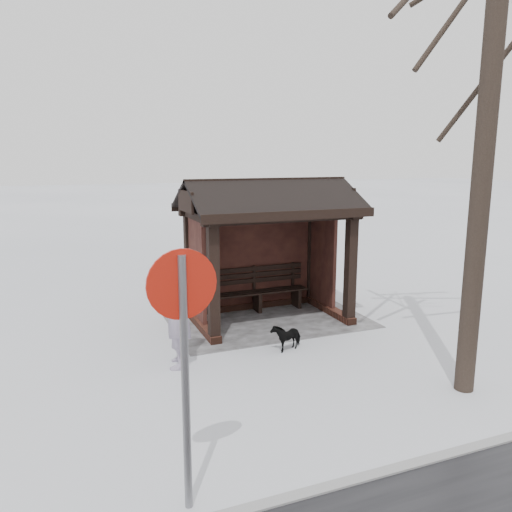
{
  "coord_description": "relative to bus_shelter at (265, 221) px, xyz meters",
  "views": [
    {
      "loc": [
        4.11,
        9.65,
        3.51
      ],
      "look_at": [
        0.6,
        0.8,
        1.62
      ],
      "focal_mm": 35.0,
      "sensor_mm": 36.0,
      "label": 1
    }
  ],
  "objects": [
    {
      "name": "kerb",
      "position": [
        0.0,
        5.66,
        -2.16
      ],
      "size": [
        120.0,
        0.15,
        0.06
      ],
      "primitive_type": "cube",
      "color": "gray",
      "rests_on": "ground"
    },
    {
      "name": "pedestrian",
      "position": [
        2.39,
        1.86,
        -1.19
      ],
      "size": [
        0.62,
        0.8,
        1.95
      ],
      "primitive_type": "imported",
      "rotation": [
        0.0,
        0.0,
        1.33
      ],
      "color": "#93879F",
      "rests_on": "ground"
    },
    {
      "name": "bus_shelter",
      "position": [
        0.0,
        0.0,
        0.0
      ],
      "size": [
        3.6,
        2.4,
        3.09
      ],
      "color": "#391E14",
      "rests_on": "ground"
    },
    {
      "name": "road_sign",
      "position": [
        3.09,
        5.35,
        -0.26
      ],
      "size": [
        0.69,
        0.11,
        2.68
      ],
      "rotation": [
        0.0,
        0.0,
        0.06
      ],
      "color": "slate",
      "rests_on": "ground"
    },
    {
      "name": "ground",
      "position": [
        0.0,
        0.16,
        -2.17
      ],
      "size": [
        120.0,
        120.0,
        0.0
      ],
      "primitive_type": "plane",
      "color": "silver",
      "rests_on": "ground"
    },
    {
      "name": "trampled_patch",
      "position": [
        0.0,
        -0.04,
        -2.16
      ],
      "size": [
        4.2,
        3.2,
        0.02
      ],
      "primitive_type": "cube",
      "color": "#99999E",
      "rests_on": "ground"
    },
    {
      "name": "dog",
      "position": [
        0.35,
        1.86,
        -1.91
      ],
      "size": [
        0.66,
        0.47,
        0.51
      ],
      "primitive_type": "imported",
      "rotation": [
        0.0,
        0.0,
        1.92
      ],
      "color": "black",
      "rests_on": "ground"
    }
  ]
}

